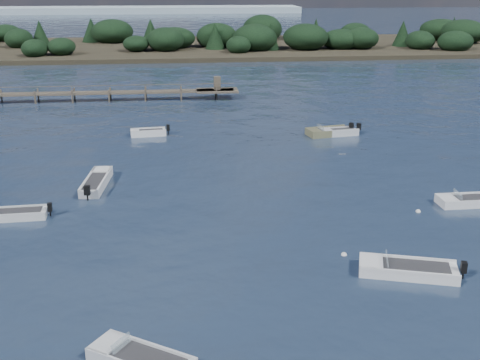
{
  "coord_description": "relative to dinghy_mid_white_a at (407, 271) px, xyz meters",
  "views": [
    {
      "loc": [
        -1.01,
        -24.74,
        14.27
      ],
      "look_at": [
        3.15,
        14.0,
        1.0
      ],
      "focal_mm": 45.0,
      "sensor_mm": 36.0,
      "label": 1
    }
  ],
  "objects": [
    {
      "name": "ground",
      "position": [
        -10.29,
        58.62,
        -0.16
      ],
      "size": [
        400.0,
        400.0,
        0.0
      ],
      "primitive_type": "plane",
      "color": "#162133",
      "rests_on": "ground"
    },
    {
      "name": "dinghy_extra_b",
      "position": [
        -17.18,
        15.33,
        0.03
      ],
      "size": [
        1.84,
        5.81,
        1.32
      ],
      "color": "silver",
      "rests_on": "ground"
    },
    {
      "name": "dinghy_mid_white_b",
      "position": [
        7.75,
        8.98,
        -0.0
      ],
      "size": [
        4.72,
        1.69,
        1.17
      ],
      "color": "silver",
      "rests_on": "ground"
    },
    {
      "name": "buoy_d",
      "position": [
        3.81,
        8.07,
        -0.16
      ],
      "size": [
        0.32,
        0.32,
        0.32
      ],
      "primitive_type": "sphere",
      "color": "silver",
      "rests_on": "ground"
    },
    {
      "name": "tender_far_white",
      "position": [
        -14.01,
        29.41,
        0.02
      ],
      "size": [
        3.71,
        1.64,
        1.25
      ],
      "color": "silver",
      "rests_on": "ground"
    },
    {
      "name": "buoy_b",
      "position": [
        -2.59,
        2.46,
        -0.16
      ],
      "size": [
        0.32,
        0.32,
        0.32
      ],
      "primitive_type": "sphere",
      "color": "silver",
      "rests_on": "ground"
    },
    {
      "name": "dinghy_extra_a",
      "position": [
        2.93,
        27.77,
        0.02
      ],
      "size": [
        4.66,
        2.73,
        1.37
      ],
      "color": "olive",
      "rests_on": "ground"
    },
    {
      "name": "tender_far_grey_b",
      "position": [
        3.91,
        27.62,
        0.03
      ],
      "size": [
        3.93,
        1.88,
        1.32
      ],
      "color": "#B3B7BA",
      "rests_on": "ground"
    },
    {
      "name": "dinghy_mid_grey",
      "position": [
        -21.57,
        9.75,
        -0.01
      ],
      "size": [
        4.33,
        1.71,
        1.09
      ],
      "color": "#B3B7BA",
      "rests_on": "ground"
    },
    {
      "name": "far_headland",
      "position": [
        14.71,
        98.62,
        1.81
      ],
      "size": [
        190.0,
        40.0,
        5.8
      ],
      "color": "black",
      "rests_on": "ground"
    },
    {
      "name": "dinghy_mid_white_a",
      "position": [
        0.0,
        0.0,
        0.0
      ],
      "size": [
        5.28,
        3.16,
        1.22
      ],
      "color": "silver",
      "rests_on": "ground"
    }
  ]
}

